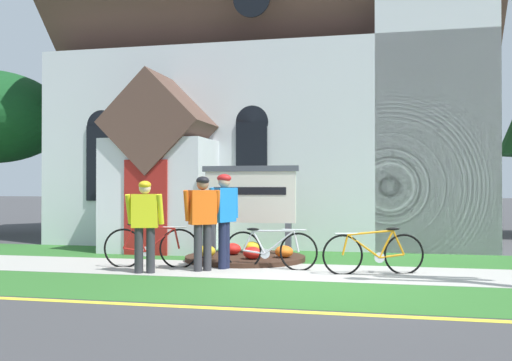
{
  "coord_description": "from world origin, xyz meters",
  "views": [
    {
      "loc": [
        1.16,
        -9.15,
        1.5
      ],
      "look_at": [
        -1.36,
        2.05,
        1.62
      ],
      "focal_mm": 41.74,
      "sensor_mm": 36.0,
      "label": 1
    }
  ],
  "objects_px": {
    "bicycle_white": "(374,253)",
    "cyclist_in_white_jersey": "(224,213)",
    "church_sign": "(250,197)",
    "cyclist_in_green_jersey": "(203,216)",
    "bicycle_orange": "(151,247)",
    "bicycle_black": "(270,249)",
    "cyclist_in_orange_jersey": "(145,220)"
  },
  "relations": [
    {
      "from": "church_sign",
      "to": "cyclist_in_green_jersey",
      "type": "bearing_deg",
      "value": -100.34
    },
    {
      "from": "bicycle_black",
      "to": "cyclist_in_orange_jersey",
      "type": "xyz_separation_m",
      "value": [
        -2.02,
        -0.98,
        0.57
      ]
    },
    {
      "from": "cyclist_in_green_jersey",
      "to": "cyclist_in_orange_jersey",
      "type": "distance_m",
      "value": 1.02
    },
    {
      "from": "cyclist_in_orange_jersey",
      "to": "cyclist_in_white_jersey",
      "type": "relative_size",
      "value": 0.93
    },
    {
      "from": "church_sign",
      "to": "bicycle_white",
      "type": "height_order",
      "value": "church_sign"
    },
    {
      "from": "bicycle_orange",
      "to": "cyclist_in_white_jersey",
      "type": "xyz_separation_m",
      "value": [
        1.38,
        0.11,
        0.64
      ]
    },
    {
      "from": "bicycle_white",
      "to": "cyclist_in_white_jersey",
      "type": "bearing_deg",
      "value": 178.7
    },
    {
      "from": "church_sign",
      "to": "bicycle_black",
      "type": "distance_m",
      "value": 1.95
    },
    {
      "from": "church_sign",
      "to": "bicycle_white",
      "type": "bearing_deg",
      "value": -33.89
    },
    {
      "from": "bicycle_orange",
      "to": "cyclist_in_white_jersey",
      "type": "bearing_deg",
      "value": 4.53
    },
    {
      "from": "church_sign",
      "to": "cyclist_in_white_jersey",
      "type": "bearing_deg",
      "value": -92.97
    },
    {
      "from": "bicycle_black",
      "to": "bicycle_orange",
      "type": "distance_m",
      "value": 2.23
    },
    {
      "from": "bicycle_black",
      "to": "church_sign",
      "type": "bearing_deg",
      "value": 115.61
    },
    {
      "from": "bicycle_white",
      "to": "cyclist_in_green_jersey",
      "type": "xyz_separation_m",
      "value": [
        -2.98,
        -0.31,
        0.62
      ]
    },
    {
      "from": "bicycle_black",
      "to": "cyclist_in_green_jersey",
      "type": "bearing_deg",
      "value": -155.34
    },
    {
      "from": "bicycle_orange",
      "to": "cyclist_in_green_jersey",
      "type": "height_order",
      "value": "cyclist_in_green_jersey"
    },
    {
      "from": "church_sign",
      "to": "cyclist_in_white_jersey",
      "type": "xyz_separation_m",
      "value": [
        -0.09,
        -1.69,
        -0.25
      ]
    },
    {
      "from": "cyclist_in_green_jersey",
      "to": "cyclist_in_orange_jersey",
      "type": "bearing_deg",
      "value": -152.63
    },
    {
      "from": "cyclist_in_orange_jersey",
      "to": "cyclist_in_white_jersey",
      "type": "height_order",
      "value": "cyclist_in_white_jersey"
    },
    {
      "from": "bicycle_orange",
      "to": "cyclist_in_orange_jersey",
      "type": "bearing_deg",
      "value": -75.23
    },
    {
      "from": "bicycle_black",
      "to": "bicycle_white",
      "type": "height_order",
      "value": "bicycle_white"
    },
    {
      "from": "bicycle_white",
      "to": "cyclist_in_white_jersey",
      "type": "distance_m",
      "value": 2.77
    },
    {
      "from": "church_sign",
      "to": "cyclist_in_orange_jersey",
      "type": "height_order",
      "value": "church_sign"
    },
    {
      "from": "church_sign",
      "to": "bicycle_orange",
      "type": "relative_size",
      "value": 1.17
    },
    {
      "from": "bicycle_white",
      "to": "cyclist_in_orange_jersey",
      "type": "xyz_separation_m",
      "value": [
        -3.88,
        -0.78,
        0.56
      ]
    },
    {
      "from": "bicycle_orange",
      "to": "cyclist_in_orange_jersey",
      "type": "distance_m",
      "value": 0.93
    },
    {
      "from": "church_sign",
      "to": "bicycle_white",
      "type": "distance_m",
      "value": 3.26
    },
    {
      "from": "church_sign",
      "to": "bicycle_black",
      "type": "xyz_separation_m",
      "value": [
        0.74,
        -1.55,
        -0.92
      ]
    },
    {
      "from": "bicycle_orange",
      "to": "cyclist_in_green_jersey",
      "type": "distance_m",
      "value": 1.28
    },
    {
      "from": "bicycle_orange",
      "to": "cyclist_in_white_jersey",
      "type": "height_order",
      "value": "cyclist_in_white_jersey"
    },
    {
      "from": "church_sign",
      "to": "bicycle_orange",
      "type": "height_order",
      "value": "church_sign"
    },
    {
      "from": "church_sign",
      "to": "cyclist_in_white_jersey",
      "type": "distance_m",
      "value": 1.71
    }
  ]
}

